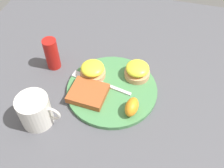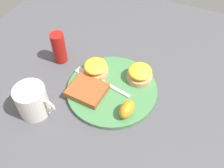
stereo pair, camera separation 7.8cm
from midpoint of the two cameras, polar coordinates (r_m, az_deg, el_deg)
ground_plane at (r=0.80m, az=2.76°, el=-1.73°), size 1.10×1.10×0.00m
plate at (r=0.80m, az=2.78°, el=-1.41°), size 0.27×0.27×0.01m
sandwich_benedict_left at (r=0.81m, az=8.82°, el=2.09°), size 0.08×0.08×0.05m
sandwich_benedict_right at (r=0.81m, az=-0.86°, el=3.27°), size 0.08×0.08×0.05m
hashbrown_patty at (r=0.77m, az=-2.58°, el=-1.52°), size 0.11×0.10×0.02m
orange_wedge at (r=0.72m, az=6.36°, el=-5.65°), size 0.04×0.06×0.04m
fork at (r=0.81m, az=-0.23°, el=0.54°), size 0.20×0.06×0.00m
cup at (r=0.74m, az=-14.07°, el=-3.77°), size 0.12×0.09×0.09m
condiment_bottle at (r=0.87m, az=-8.97°, el=7.64°), size 0.04×0.04×0.11m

